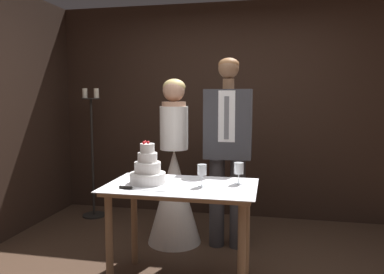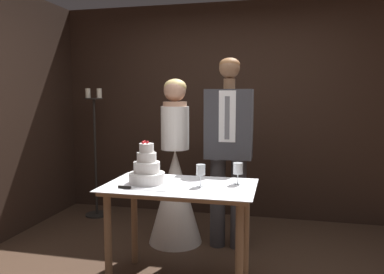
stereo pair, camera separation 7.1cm
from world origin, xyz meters
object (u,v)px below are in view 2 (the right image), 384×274
object	(u,v)px
tiered_cake	(147,170)
wine_glass_middle	(238,169)
wine_glass_near	(201,171)
groom	(229,143)
cake_knife	(133,188)
bride	(175,183)
cake_table	(180,199)
candle_stand	(95,158)

from	to	relation	value
tiered_cake	wine_glass_middle	world-z (taller)	tiered_cake
wine_glass_near	groom	distance (m)	0.84
wine_glass_near	tiered_cake	bearing A→B (deg)	178.14
tiered_cake	wine_glass_near	distance (m)	0.44
cake_knife	bride	bearing A→B (deg)	91.45
groom	cake_knife	bearing A→B (deg)	-119.30
cake_table	wine_glass_middle	xyz separation A→B (m)	(0.43, 0.13, 0.24)
tiered_cake	wine_glass_middle	distance (m)	0.72
wine_glass_near	candle_stand	world-z (taller)	candle_stand
cake_table	bride	size ratio (longest dim) A/B	0.70
wine_glass_middle	groom	world-z (taller)	groom
tiered_cake	groom	xyz separation A→B (m)	(0.54, 0.81, 0.12)
groom	candle_stand	bearing A→B (deg)	160.92
tiered_cake	candle_stand	size ratio (longest dim) A/B	0.21
wine_glass_near	wine_glass_middle	distance (m)	0.30
cake_knife	bride	distance (m)	1.04
cake_table	bride	distance (m)	0.86
tiered_cake	cake_knife	bearing A→B (deg)	-98.90
bride	candle_stand	world-z (taller)	bride
wine_glass_near	candle_stand	xyz separation A→B (m)	(-1.62, 1.42, -0.20)
tiered_cake	candle_stand	distance (m)	1.85
bride	groom	world-z (taller)	groom
cake_knife	candle_stand	xyz separation A→B (m)	(-1.15, 1.62, -0.09)
cake_knife	candle_stand	distance (m)	1.99
cake_knife	groom	distance (m)	1.19
groom	bride	bearing A→B (deg)	179.92
cake_table	wine_glass_middle	distance (m)	0.51
tiered_cake	groom	world-z (taller)	groom
wine_glass_middle	candle_stand	bearing A→B (deg)	145.97
cake_table	candle_stand	world-z (taller)	candle_stand
wine_glass_near	bride	distance (m)	0.98
cake_table	candle_stand	distance (m)	2.02
wine_glass_middle	groom	size ratio (longest dim) A/B	0.09
cake_table	bride	xyz separation A→B (m)	(-0.27, 0.81, -0.07)
bride	candle_stand	bearing A→B (deg)	153.36
wine_glass_middle	candle_stand	world-z (taller)	candle_stand
cake_table	wine_glass_middle	size ratio (longest dim) A/B	6.93
bride	wine_glass_near	bearing A→B (deg)	-62.10
cake_knife	bride	xyz separation A→B (m)	(0.04, 1.02, -0.19)
cake_table	cake_knife	size ratio (longest dim) A/B	3.00
cake_knife	wine_glass_near	bearing A→B (deg)	26.41
wine_glass_near	wine_glass_middle	xyz separation A→B (m)	(0.26, 0.15, -0.00)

